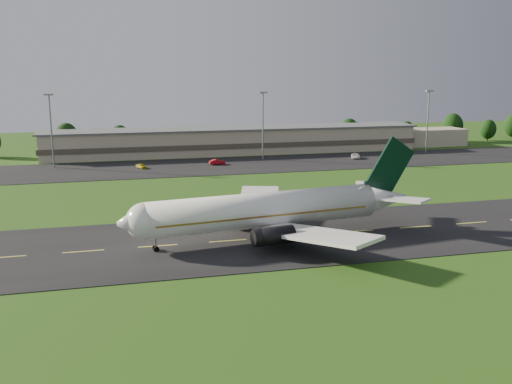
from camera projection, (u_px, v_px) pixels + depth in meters
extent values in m
plane|color=#1B4010|center=(357.00, 232.00, 95.52)|extent=(360.00, 360.00, 0.00)
cube|color=black|center=(357.00, 232.00, 95.51)|extent=(220.00, 30.00, 0.10)
cube|color=black|center=(253.00, 164.00, 163.75)|extent=(260.00, 30.00, 0.10)
cylinder|color=white|center=(264.00, 210.00, 90.64)|extent=(38.40, 10.41, 5.60)
sphere|color=white|center=(145.00, 221.00, 83.81)|extent=(5.60, 5.60, 5.60)
cone|color=white|center=(131.00, 222.00, 83.09)|extent=(4.65, 5.84, 5.38)
cone|color=white|center=(384.00, 198.00, 98.73)|extent=(9.63, 6.59, 5.49)
cube|color=#956520|center=(261.00, 212.00, 90.53)|extent=(35.43, 10.06, 0.28)
cube|color=black|center=(140.00, 218.00, 83.48)|extent=(2.37, 3.23, 0.65)
cube|color=white|center=(315.00, 235.00, 82.21)|extent=(15.85, 19.85, 2.20)
cube|color=white|center=(259.00, 203.00, 102.21)|extent=(12.15, 20.19, 2.20)
cube|color=white|center=(401.00, 199.00, 94.00)|extent=(8.18, 9.25, 0.91)
cube|color=white|center=(368.00, 188.00, 103.09)|extent=(6.74, 9.37, 0.91)
cube|color=black|center=(377.00, 189.00, 97.81)|extent=(5.03, 1.18, 3.00)
cube|color=black|center=(390.00, 167.00, 97.94)|extent=(9.41, 1.65, 10.55)
cylinder|color=black|center=(275.00, 236.00, 83.22)|extent=(5.90, 3.39, 2.70)
cylinder|color=black|center=(238.00, 211.00, 97.77)|extent=(5.90, 3.39, 2.70)
cube|color=#B8A58D|center=(235.00, 141.00, 185.67)|extent=(120.00, 15.00, 8.00)
cube|color=#4C4438|center=(235.00, 143.00, 185.84)|extent=(121.00, 15.40, 1.60)
cube|color=#595B60|center=(235.00, 128.00, 184.80)|extent=(122.00, 16.00, 0.50)
cube|color=#B8A58D|center=(425.00, 137.00, 204.61)|extent=(28.00, 11.00, 6.00)
cylinder|color=gray|center=(51.00, 132.00, 156.02)|extent=(0.44, 0.44, 20.00)
cube|color=gray|center=(49.00, 95.00, 153.91)|extent=(2.40, 1.20, 0.50)
cylinder|color=gray|center=(263.00, 127.00, 170.45)|extent=(0.44, 0.44, 20.00)
cube|color=gray|center=(263.00, 92.00, 168.34)|extent=(2.40, 1.20, 0.50)
cylinder|color=gray|center=(427.00, 123.00, 183.68)|extent=(0.44, 0.44, 20.00)
cube|color=gray|center=(429.00, 91.00, 181.57)|extent=(2.40, 1.20, 0.50)
cylinder|color=black|center=(67.00, 150.00, 182.90)|extent=(0.56, 0.56, 3.20)
ellipsoid|color=black|center=(67.00, 137.00, 182.08)|extent=(7.46, 7.46, 9.33)
cylinder|color=black|center=(120.00, 148.00, 186.74)|extent=(0.56, 0.56, 2.87)
ellipsoid|color=black|center=(120.00, 138.00, 186.01)|extent=(6.69, 6.69, 8.36)
cylinder|color=black|center=(349.00, 141.00, 204.90)|extent=(0.56, 0.56, 3.06)
ellipsoid|color=black|center=(349.00, 131.00, 204.12)|extent=(7.14, 7.14, 8.93)
cylinder|color=black|center=(406.00, 139.00, 213.15)|extent=(0.56, 0.56, 2.52)
ellipsoid|color=black|center=(406.00, 131.00, 212.51)|extent=(5.88, 5.88, 7.35)
cylinder|color=black|center=(452.00, 137.00, 216.71)|extent=(0.56, 0.56, 3.34)
ellipsoid|color=black|center=(452.00, 126.00, 215.86)|extent=(7.80, 7.80, 9.75)
cylinder|color=black|center=(487.00, 137.00, 218.77)|extent=(0.56, 0.56, 2.55)
ellipsoid|color=black|center=(488.00, 129.00, 218.12)|extent=(5.96, 5.96, 7.45)
imported|color=gold|center=(141.00, 166.00, 156.65)|extent=(3.07, 4.01, 1.27)
imported|color=#A30A15|center=(217.00, 162.00, 162.84)|extent=(4.67, 1.93, 1.50)
imported|color=silver|center=(355.00, 156.00, 174.21)|extent=(4.40, 6.00, 1.51)
imported|color=yellow|center=(390.00, 155.00, 177.81)|extent=(4.56, 2.19, 1.28)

